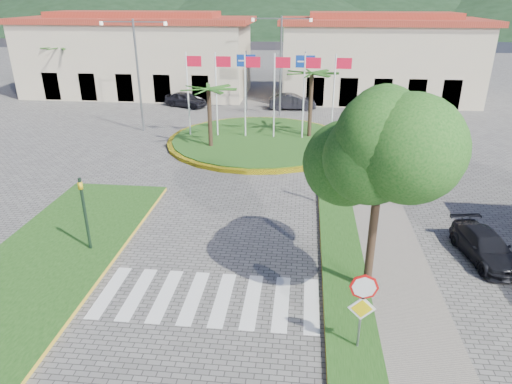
# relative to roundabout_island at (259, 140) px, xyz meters

# --- Properties ---
(sidewalk_right) EXTENTS (4.00, 28.00, 0.15)m
(sidewalk_right) POSITION_rel_roundabout_island_xyz_m (6.00, -20.00, -0.10)
(sidewalk_right) COLOR gray
(sidewalk_right) RESTS_ON ground
(verge_right) EXTENTS (1.60, 28.00, 0.18)m
(verge_right) POSITION_rel_roundabout_island_xyz_m (4.80, -20.00, -0.08)
(verge_right) COLOR #194212
(verge_right) RESTS_ON ground
(median_left) EXTENTS (5.00, 14.00, 0.18)m
(median_left) POSITION_rel_roundabout_island_xyz_m (-6.50, -16.00, -0.08)
(median_left) COLOR #194212
(median_left) RESTS_ON ground
(crosswalk) EXTENTS (8.00, 3.00, 0.01)m
(crosswalk) POSITION_rel_roundabout_island_xyz_m (-0.00, -18.00, -0.17)
(crosswalk) COLOR silver
(crosswalk) RESTS_ON ground
(roundabout_island) EXTENTS (12.70, 12.70, 6.00)m
(roundabout_island) POSITION_rel_roundabout_island_xyz_m (0.00, 0.00, 0.00)
(roundabout_island) COLOR yellow
(roundabout_island) RESTS_ON ground
(stop_sign) EXTENTS (0.80, 0.11, 2.65)m
(stop_sign) POSITION_rel_roundabout_island_xyz_m (4.90, -20.04, 1.62)
(stop_sign) COLOR slate
(stop_sign) RESTS_ON ground
(deciduous_tree) EXTENTS (3.60, 3.60, 6.80)m
(deciduous_tree) POSITION_rel_roundabout_island_xyz_m (5.50, -17.00, 5.00)
(deciduous_tree) COLOR black
(deciduous_tree) RESTS_ON ground
(traffic_light_left) EXTENTS (0.15, 0.18, 3.20)m
(traffic_light_left) POSITION_rel_roundabout_island_xyz_m (-5.20, -15.50, 1.77)
(traffic_light_left) COLOR black
(traffic_light_left) RESTS_ON ground
(traffic_light_right) EXTENTS (0.15, 0.18, 3.20)m
(traffic_light_right) POSITION_rel_roundabout_island_xyz_m (4.50, -10.00, 1.77)
(traffic_light_right) COLOR black
(traffic_light_right) RESTS_ON ground
(traffic_light_far) EXTENTS (0.18, 0.15, 3.20)m
(traffic_light_far) POSITION_rel_roundabout_island_xyz_m (8.00, 4.00, 1.77)
(traffic_light_far) COLOR black
(traffic_light_far) RESTS_ON ground
(direction_sign_west) EXTENTS (1.60, 0.14, 5.20)m
(direction_sign_west) POSITION_rel_roundabout_island_xyz_m (-2.00, 8.97, 3.36)
(direction_sign_west) COLOR slate
(direction_sign_west) RESTS_ON ground
(direction_sign_east) EXTENTS (1.60, 0.14, 5.20)m
(direction_sign_east) POSITION_rel_roundabout_island_xyz_m (3.00, 8.97, 3.36)
(direction_sign_east) COLOR slate
(direction_sign_east) RESTS_ON ground
(street_lamp_centre) EXTENTS (4.80, 0.16, 8.00)m
(street_lamp_centre) POSITION_rel_roundabout_island_xyz_m (1.00, 8.00, 4.32)
(street_lamp_centre) COLOR slate
(street_lamp_centre) RESTS_ON ground
(street_lamp_west) EXTENTS (4.80, 0.16, 8.00)m
(street_lamp_west) POSITION_rel_roundabout_island_xyz_m (-9.00, 2.00, 4.32)
(street_lamp_west) COLOR slate
(street_lamp_west) RESTS_ON ground
(building_left) EXTENTS (23.32, 9.54, 8.05)m
(building_left) POSITION_rel_roundabout_island_xyz_m (-14.00, 16.00, 3.73)
(building_left) COLOR beige
(building_left) RESTS_ON ground
(building_right) EXTENTS (19.08, 9.54, 8.05)m
(building_right) POSITION_rel_roundabout_island_xyz_m (10.00, 16.00, 3.73)
(building_right) COLOR beige
(building_right) RESTS_ON ground
(hill_near_back) EXTENTS (110.00, 110.00, 16.00)m
(hill_near_back) POSITION_rel_roundabout_island_xyz_m (-10.00, 108.00, 7.83)
(hill_near_back) COLOR black
(hill_near_back) RESTS_ON ground
(white_van) EXTENTS (4.45, 2.84, 1.14)m
(white_van) POSITION_rel_roundabout_island_xyz_m (-8.09, 12.62, 0.40)
(white_van) COLOR white
(white_van) RESTS_ON ground
(car_dark_a) EXTENTS (4.32, 3.01, 1.36)m
(car_dark_a) POSITION_rel_roundabout_island_xyz_m (-7.83, 10.36, 0.51)
(car_dark_a) COLOR black
(car_dark_a) RESTS_ON ground
(car_dark_b) EXTENTS (4.26, 1.77, 1.37)m
(car_dark_b) POSITION_rel_roundabout_island_xyz_m (2.00, 10.37, 0.51)
(car_dark_b) COLOR black
(car_dark_b) RESTS_ON ground
(car_side_right) EXTENTS (2.11, 3.94, 1.09)m
(car_side_right) POSITION_rel_roundabout_island_xyz_m (10.29, -14.33, 0.37)
(car_side_right) COLOR black
(car_side_right) RESTS_ON ground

